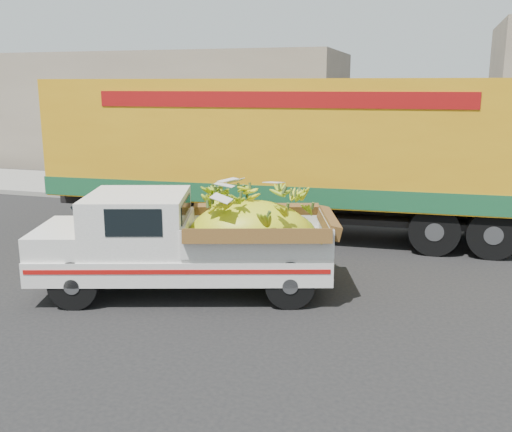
% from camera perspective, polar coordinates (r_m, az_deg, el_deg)
% --- Properties ---
extents(ground, '(100.00, 100.00, 0.00)m').
position_cam_1_polar(ground, '(11.44, -8.93, -5.86)').
color(ground, black).
rests_on(ground, ground).
extents(curb, '(60.00, 0.25, 0.15)m').
position_cam_1_polar(curb, '(17.04, 0.31, 0.82)').
color(curb, gray).
rests_on(curb, ground).
extents(sidewalk, '(60.00, 4.00, 0.14)m').
position_cam_1_polar(sidewalk, '(19.02, 2.16, 2.08)').
color(sidewalk, gray).
rests_on(sidewalk, ground).
extents(building_left, '(18.00, 6.00, 5.00)m').
position_cam_1_polar(building_left, '(27.20, -11.14, 10.29)').
color(building_left, gray).
rests_on(building_left, ground).
extents(pickup_truck, '(5.46, 3.34, 1.80)m').
position_cam_1_polar(pickup_truck, '(10.20, -5.01, -2.38)').
color(pickup_truck, black).
rests_on(pickup_truck, ground).
extents(semi_trailer, '(12.04, 3.23, 3.80)m').
position_cam_1_polar(semi_trailer, '(13.99, 3.17, 6.63)').
color(semi_trailer, black).
rests_on(semi_trailer, ground).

